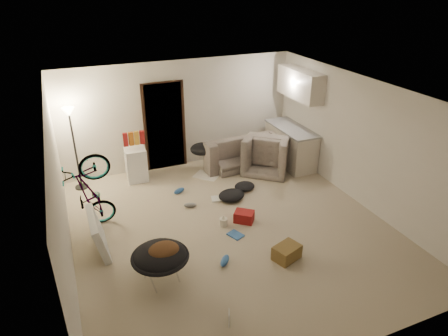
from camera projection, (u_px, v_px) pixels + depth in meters
name	position (u px, v px, depth m)	size (l,w,h in m)	color
floor	(231.00, 228.00, 7.34)	(5.50, 6.00, 0.02)	tan
ceiling	(233.00, 94.00, 6.23)	(5.50, 6.00, 0.02)	white
wall_back	(180.00, 114.00, 9.27)	(5.50, 0.02, 2.50)	silver
wall_front	(345.00, 279.00, 4.29)	(5.50, 0.02, 2.50)	silver
wall_left	(59.00, 198.00, 5.83)	(0.02, 6.00, 2.50)	silver
wall_right	(362.00, 142.00, 7.74)	(0.02, 6.00, 2.50)	silver
doorway	(164.00, 126.00, 9.20)	(0.85, 0.10, 2.04)	black
door_trim	(165.00, 127.00, 9.18)	(0.97, 0.04, 2.10)	black
floor_lamp	(72.00, 131.00, 8.12)	(0.28, 0.28, 1.81)	black
kitchen_counter	(290.00, 146.00, 9.64)	(0.60, 1.50, 0.88)	beige
counter_top	(292.00, 128.00, 9.43)	(0.64, 1.54, 0.04)	gray
kitchen_uppers	(300.00, 84.00, 9.02)	(0.38, 1.40, 0.65)	beige
sofa	(239.00, 153.00, 9.68)	(1.91, 0.75, 0.56)	#323933
armchair	(268.00, 156.00, 9.41)	(1.01, 0.89, 0.66)	#323933
bicycle	(93.00, 208.00, 7.17)	(0.53, 1.53, 0.80)	black
book_asset	(229.00, 328.00, 5.25)	(0.15, 0.21, 0.02)	maroon
mini_fridge	(136.00, 165.00, 8.86)	(0.44, 0.44, 0.75)	white
snack_box_0	(126.00, 140.00, 8.53)	(0.10, 0.07, 0.30)	maroon
snack_box_1	(131.00, 139.00, 8.57)	(0.10, 0.07, 0.30)	#B65E16
snack_box_2	(137.00, 138.00, 8.61)	(0.10, 0.07, 0.30)	gold
snack_box_3	(142.00, 137.00, 8.65)	(0.10, 0.07, 0.30)	maroon
saucer_chair	(160.00, 261.00, 5.92)	(0.86, 0.86, 0.61)	silver
hoodie	(163.00, 251.00, 5.83)	(0.48, 0.40, 0.22)	#4E301A
sofa_drape	(202.00, 149.00, 9.24)	(0.56, 0.46, 0.28)	black
tv_box	(98.00, 233.00, 6.63)	(0.12, 0.97, 0.64)	silver
drink_case_a	(287.00, 252.00, 6.49)	(0.43, 0.31, 0.24)	brown
drink_case_b	(244.00, 217.00, 7.47)	(0.35, 0.26, 0.20)	maroon
juicer	(224.00, 221.00, 7.35)	(0.15, 0.15, 0.21)	beige
newspaper	(207.00, 175.00, 9.20)	(0.43, 0.56, 0.01)	silver
book_blue	(236.00, 235.00, 7.10)	(0.20, 0.27, 0.03)	#2B579D
book_white	(216.00, 199.00, 8.24)	(0.18, 0.24, 0.02)	silver
shoe_0	(179.00, 191.00, 8.46)	(0.28, 0.11, 0.10)	#2B579D
shoe_1	(190.00, 205.00, 7.95)	(0.25, 0.10, 0.09)	slate
shoe_2	(225.00, 261.00, 6.41)	(0.29, 0.12, 0.11)	#2B579D
clothes_lump_a	(231.00, 195.00, 8.21)	(0.56, 0.48, 0.18)	black
clothes_lump_b	(245.00, 186.00, 8.61)	(0.45, 0.39, 0.14)	black
clothes_lump_c	(164.00, 249.00, 6.64)	(0.45, 0.39, 0.14)	silver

